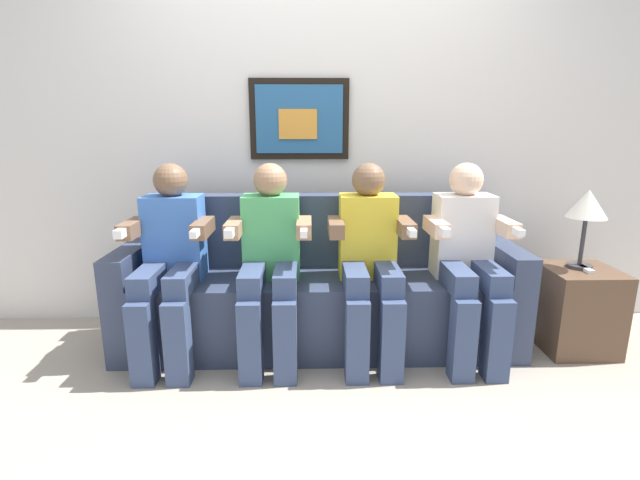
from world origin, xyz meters
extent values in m
plane|color=#9E9384|center=(0.00, 0.00, 0.00)|extent=(6.19, 6.19, 0.00)
cube|color=silver|center=(0.00, 0.77, 1.30)|extent=(4.76, 0.05, 2.60)
cube|color=black|center=(-0.12, 0.72, 1.35)|extent=(0.63, 0.03, 0.50)
cube|color=#26598C|center=(-0.12, 0.71, 1.35)|extent=(0.55, 0.02, 0.42)
cube|color=orange|center=(-0.13, 0.70, 1.32)|extent=(0.24, 0.02, 0.18)
cube|color=#333D56|center=(0.00, 0.29, 0.23)|extent=(2.08, 0.58, 0.45)
cube|color=#333D56|center=(0.00, 0.51, 0.68)|extent=(2.08, 0.14, 0.45)
cube|color=#333D56|center=(-1.11, 0.29, 0.31)|extent=(0.14, 0.58, 0.62)
cube|color=#333D56|center=(1.11, 0.29, 0.31)|extent=(0.14, 0.58, 0.62)
cube|color=#3F72CC|center=(-0.83, 0.28, 0.69)|extent=(0.32, 0.20, 0.48)
sphere|color=brown|center=(-0.83, 0.28, 1.02)|extent=(0.19, 0.19, 0.19)
cube|color=#38476B|center=(-0.92, 0.08, 0.51)|extent=(0.12, 0.40, 0.12)
cube|color=#38476B|center=(-0.74, 0.08, 0.51)|extent=(0.12, 0.40, 0.12)
cube|color=#38476B|center=(-0.92, -0.12, 0.23)|extent=(0.12, 0.12, 0.45)
cube|color=#38476B|center=(-0.74, -0.12, 0.23)|extent=(0.12, 0.12, 0.45)
cube|color=brown|center=(-1.02, 0.16, 0.77)|extent=(0.08, 0.28, 0.08)
cube|color=brown|center=(-0.64, 0.16, 0.77)|extent=(0.08, 0.28, 0.08)
cube|color=white|center=(-0.64, 0.00, 0.78)|extent=(0.04, 0.13, 0.04)
cube|color=white|center=(-1.02, 0.00, 0.78)|extent=(0.04, 0.10, 0.04)
cube|color=#4CB266|center=(-0.28, 0.28, 0.69)|extent=(0.32, 0.20, 0.48)
sphere|color=#9E7556|center=(-0.28, 0.28, 1.02)|extent=(0.19, 0.19, 0.19)
cube|color=#38476B|center=(-0.37, 0.08, 0.51)|extent=(0.12, 0.40, 0.12)
cube|color=#38476B|center=(-0.19, 0.08, 0.51)|extent=(0.12, 0.40, 0.12)
cube|color=#38476B|center=(-0.37, -0.12, 0.23)|extent=(0.12, 0.12, 0.45)
cube|color=#38476B|center=(-0.19, -0.12, 0.23)|extent=(0.12, 0.12, 0.45)
cube|color=#9E7556|center=(-0.47, 0.16, 0.77)|extent=(0.08, 0.28, 0.08)
cube|color=#9E7556|center=(-0.09, 0.16, 0.77)|extent=(0.08, 0.28, 0.08)
cube|color=white|center=(-0.09, 0.00, 0.78)|extent=(0.04, 0.13, 0.04)
cube|color=white|center=(-0.47, 0.00, 0.78)|extent=(0.04, 0.10, 0.04)
cube|color=yellow|center=(0.28, 0.28, 0.69)|extent=(0.32, 0.20, 0.48)
sphere|color=brown|center=(0.28, 0.28, 1.02)|extent=(0.19, 0.19, 0.19)
cube|color=#38476B|center=(0.19, 0.08, 0.51)|extent=(0.12, 0.40, 0.12)
cube|color=#38476B|center=(0.37, 0.08, 0.51)|extent=(0.12, 0.40, 0.12)
cube|color=#38476B|center=(0.19, -0.12, 0.23)|extent=(0.12, 0.12, 0.45)
cube|color=#38476B|center=(0.37, -0.12, 0.23)|extent=(0.12, 0.12, 0.45)
cube|color=brown|center=(0.09, 0.16, 0.77)|extent=(0.08, 0.28, 0.08)
cube|color=brown|center=(0.47, 0.16, 0.77)|extent=(0.08, 0.28, 0.08)
cube|color=white|center=(0.47, 0.00, 0.78)|extent=(0.04, 0.13, 0.04)
cube|color=white|center=(0.83, 0.28, 0.69)|extent=(0.32, 0.20, 0.48)
sphere|color=beige|center=(0.83, 0.28, 1.02)|extent=(0.19, 0.19, 0.19)
cube|color=#38476B|center=(0.74, 0.08, 0.51)|extent=(0.12, 0.40, 0.12)
cube|color=#38476B|center=(0.92, 0.08, 0.51)|extent=(0.12, 0.40, 0.12)
cube|color=#38476B|center=(0.74, -0.12, 0.23)|extent=(0.12, 0.12, 0.45)
cube|color=#38476B|center=(0.92, -0.12, 0.23)|extent=(0.12, 0.12, 0.45)
cube|color=beige|center=(0.64, 0.16, 0.77)|extent=(0.08, 0.28, 0.08)
cube|color=beige|center=(1.02, 0.16, 0.77)|extent=(0.08, 0.28, 0.08)
cube|color=white|center=(1.02, 0.00, 0.78)|extent=(0.04, 0.13, 0.04)
cube|color=white|center=(0.64, 0.00, 0.78)|extent=(0.04, 0.10, 0.04)
cube|color=brown|center=(1.53, 0.22, 0.25)|extent=(0.40, 0.40, 0.50)
cylinder|color=#333338|center=(1.53, 0.25, 0.51)|extent=(0.14, 0.14, 0.02)
cylinder|color=#333338|center=(1.53, 0.25, 0.66)|extent=(0.02, 0.02, 0.28)
cone|color=silver|center=(1.53, 0.25, 0.88)|extent=(0.22, 0.22, 0.16)
cube|color=white|center=(1.53, 0.19, 0.51)|extent=(0.04, 0.13, 0.02)
camera|label=1|loc=(-0.06, -2.33, 1.32)|focal=26.09mm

